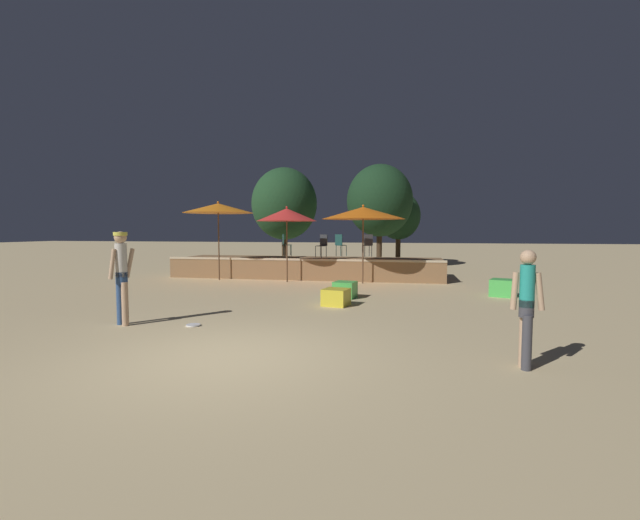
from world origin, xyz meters
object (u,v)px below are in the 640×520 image
(patio_umbrella_0, at_px, (218,208))
(frisbee_disc, at_px, (193,325))
(cube_seat_0, at_px, (503,288))
(cube_seat_1, at_px, (336,297))
(person_1, at_px, (121,271))
(cube_seat_2, at_px, (345,290))
(background_tree_2, at_px, (380,201))
(bistro_chair_2, at_px, (322,243))
(bistro_chair_0, at_px, (285,243))
(background_tree_1, at_px, (284,204))
(background_tree_0, at_px, (398,216))
(patio_umbrella_1, at_px, (363,213))
(patio_umbrella_2, at_px, (287,215))
(person_0, at_px, (527,306))
(bistro_chair_1, at_px, (340,243))
(bistro_chair_3, at_px, (368,243))

(patio_umbrella_0, height_order, frisbee_disc, patio_umbrella_0)
(cube_seat_0, xyz_separation_m, frisbee_disc, (-6.87, -5.33, -0.23))
(cube_seat_0, xyz_separation_m, cube_seat_1, (-4.46, -2.46, -0.03))
(cube_seat_0, xyz_separation_m, person_1, (-8.29, -5.53, 0.85))
(cube_seat_2, height_order, frisbee_disc, cube_seat_2)
(cube_seat_2, distance_m, background_tree_2, 10.75)
(bistro_chair_2, bearing_deg, bistro_chair_0, -174.31)
(person_1, bearing_deg, patio_umbrella_0, -55.28)
(person_1, bearing_deg, background_tree_1, -63.49)
(patio_umbrella_0, distance_m, background_tree_2, 8.94)
(cube_seat_0, distance_m, background_tree_0, 12.57)
(patio_umbrella_1, distance_m, cube_seat_1, 5.18)
(patio_umbrella_2, relative_size, cube_seat_0, 3.37)
(person_0, distance_m, bistro_chair_1, 11.96)
(cube_seat_1, bearing_deg, cube_seat_0, 28.86)
(person_0, relative_size, person_1, 0.87)
(bistro_chair_3, distance_m, background_tree_2, 5.17)
(frisbee_disc, bearing_deg, cube_seat_2, 59.35)
(bistro_chair_2, xyz_separation_m, frisbee_disc, (-0.86, -8.90, -1.36))
(patio_umbrella_2, relative_size, bistro_chair_2, 3.09)
(patio_umbrella_1, bearing_deg, person_0, -70.68)
(patio_umbrella_1, distance_m, background_tree_2, 6.96)
(cube_seat_2, bearing_deg, bistro_chair_1, 100.35)
(patio_umbrella_2, height_order, bistro_chair_2, patio_umbrella_2)
(patio_umbrella_0, distance_m, background_tree_0, 11.71)
(patio_umbrella_0, distance_m, bistro_chair_1, 5.04)
(bistro_chair_0, bearing_deg, patio_umbrella_0, 113.50)
(patio_umbrella_2, relative_size, frisbee_disc, 10.01)
(cube_seat_1, bearing_deg, bistro_chair_2, 104.39)
(patio_umbrella_2, xyz_separation_m, background_tree_0, (3.82, 9.83, 0.26))
(bistro_chair_0, bearing_deg, frisbee_disc, 162.47)
(person_0, bearing_deg, bistro_chair_0, 31.72)
(cube_seat_1, xyz_separation_m, bistro_chair_2, (-1.55, 6.04, 1.17))
(cube_seat_2, bearing_deg, frisbee_disc, -120.65)
(person_1, xyz_separation_m, bistro_chair_1, (2.87, 9.85, 0.29))
(patio_umbrella_1, height_order, patio_umbrella_2, patio_umbrella_1)
(bistro_chair_2, distance_m, background_tree_1, 5.84)
(background_tree_1, bearing_deg, bistro_chair_2, -58.04)
(patio_umbrella_2, distance_m, person_1, 7.82)
(cube_seat_1, xyz_separation_m, bistro_chair_0, (-3.29, 6.76, 1.17))
(bistro_chair_0, bearing_deg, person_1, 154.09)
(cube_seat_0, bearing_deg, bistro_chair_1, 141.45)
(cube_seat_0, bearing_deg, cube_seat_2, -164.98)
(patio_umbrella_0, height_order, background_tree_1, background_tree_1)
(cube_seat_0, height_order, cube_seat_2, cube_seat_0)
(cube_seat_1, height_order, bistro_chair_2, bistro_chair_2)
(cube_seat_1, height_order, background_tree_0, background_tree_0)
(bistro_chair_1, xyz_separation_m, bistro_chair_3, (1.14, 0.00, 0.00))
(cube_seat_0, height_order, bistro_chair_3, bistro_chair_3)
(patio_umbrella_1, xyz_separation_m, cube_seat_2, (-0.16, -3.36, -2.28))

